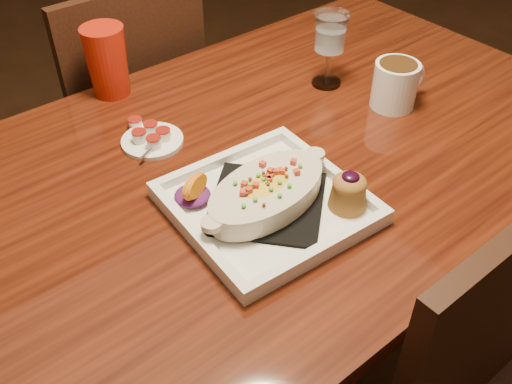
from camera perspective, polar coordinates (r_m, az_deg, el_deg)
floor at (r=1.70m, az=0.73°, el=-16.72°), size 7.00×7.00×0.00m
table at (r=1.20m, az=0.99°, el=0.27°), size 1.50×0.90×0.75m
chair_far at (r=1.72m, az=-12.77°, el=7.14°), size 0.42×0.42×0.93m
plate at (r=0.99m, az=1.62°, el=-0.49°), size 0.33×0.33×0.08m
coffee_mug at (r=1.30m, az=13.86°, el=10.56°), size 0.14×0.10×0.10m
goblet at (r=1.32m, az=7.44°, el=15.15°), size 0.08×0.08×0.17m
saucer at (r=1.18m, az=-10.34°, el=5.21°), size 0.13×0.13×0.09m
creamer_loose at (r=1.23m, az=-11.97°, el=6.73°), size 0.03×0.03×0.02m
red_tumbler at (r=1.33m, az=-14.66°, el=12.52°), size 0.09×0.09×0.16m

